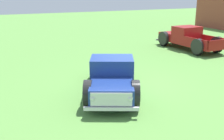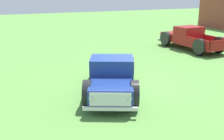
# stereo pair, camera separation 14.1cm
# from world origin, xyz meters

# --- Properties ---
(ground_plane) EXTENTS (80.00, 80.00, 0.00)m
(ground_plane) POSITION_xyz_m (0.00, 0.00, 0.00)
(ground_plane) COLOR #5B9342
(pickup_truck_foreground) EXTENTS (5.11, 3.65, 1.48)m
(pickup_truck_foreground) POSITION_xyz_m (0.75, -0.92, 0.71)
(pickup_truck_foreground) COLOR navy
(pickup_truck_foreground) RESTS_ON ground_plane
(pickup_truck_behind_left) EXTENTS (5.17, 2.15, 1.56)m
(pickup_truck_behind_left) POSITION_xyz_m (-5.00, 7.57, 0.74)
(pickup_truck_behind_left) COLOR maroon
(pickup_truck_behind_left) RESTS_ON ground_plane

